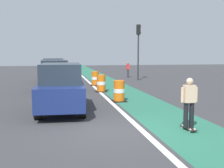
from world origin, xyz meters
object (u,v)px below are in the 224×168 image
parked_suv_second (54,75)px  parked_suv_third (54,70)px  traffic_barrel_mid (101,84)px  skateboarder_on_lane (189,102)px  traffic_barrel_front (119,91)px  parked_suv_nearest (61,87)px  traffic_barrel_back (95,79)px  pedestrian_crossing (128,69)px  traffic_light_corner (138,42)px

parked_suv_second → parked_suv_third: bearing=90.6°
parked_suv_third → traffic_barrel_mid: 8.17m
skateboarder_on_lane → traffic_barrel_front: skateboarder_on_lane is taller
parked_suv_nearest → traffic_barrel_back: bearing=73.8°
traffic_barrel_mid → traffic_barrel_front: bearing=-84.9°
parked_suv_second → traffic_barrel_front: bearing=-55.5°
skateboarder_on_lane → parked_suv_third: 17.62m
parked_suv_nearest → pedestrian_crossing: size_ratio=2.90×
skateboarder_on_lane → traffic_barrel_mid: (-1.38, 9.50, -0.38)m
traffic_light_corner → parked_suv_third: bearing=177.1°
traffic_barrel_front → traffic_barrel_mid: same height
traffic_barrel_back → traffic_barrel_front: bearing=-88.2°
traffic_barrel_back → traffic_light_corner: (4.48, 3.50, 2.97)m
parked_suv_third → traffic_barrel_front: parked_suv_third is taller
parked_suv_third → pedestrian_crossing: parked_suv_third is taller
skateboarder_on_lane → traffic_barrel_front: size_ratio=1.55×
pedestrian_crossing → traffic_light_corner: bearing=-85.6°
parked_suv_third → traffic_barrel_back: parked_suv_third is taller
skateboarder_on_lane → traffic_barrel_front: 5.79m
parked_suv_nearest → parked_suv_third: 13.25m
traffic_barrel_front → pedestrian_crossing: pedestrian_crossing is taller
skateboarder_on_lane → traffic_light_corner: bearing=79.1°
parked_suv_third → pedestrian_crossing: (7.43, 2.57, -0.17)m
parked_suv_nearest → pedestrian_crossing: bearing=66.2°
parked_suv_second → traffic_light_corner: (7.59, 6.10, 2.47)m
traffic_barrel_mid → pedestrian_crossing: pedestrian_crossing is taller
traffic_light_corner → pedestrian_crossing: (-0.23, 2.96, -2.64)m
traffic_barrel_front → traffic_barrel_back: 7.47m
parked_suv_nearest → traffic_barrel_front: bearing=32.5°
traffic_barrel_back → parked_suv_third: bearing=129.2°
parked_suv_nearest → traffic_barrel_back: (2.71, 9.35, -0.50)m
parked_suv_third → traffic_light_corner: 8.06m
parked_suv_second → pedestrian_crossing: 11.68m
traffic_barrel_back → parked_suv_nearest: bearing=-106.2°
skateboarder_on_lane → traffic_barrel_front: (-1.04, 5.68, -0.38)m
parked_suv_nearest → pedestrian_crossing: parked_suv_nearest is taller
pedestrian_crossing → parked_suv_nearest: bearing=-113.8°
skateboarder_on_lane → traffic_light_corner: 17.16m
traffic_barrel_mid → traffic_light_corner: (4.59, 7.16, 2.97)m
parked_suv_nearest → parked_suv_third: (-0.47, 13.24, 0.00)m
traffic_barrel_front → parked_suv_nearest: bearing=-147.5°
parked_suv_third → traffic_light_corner: traffic_light_corner is taller
traffic_barrel_front → traffic_light_corner: bearing=68.9°
traffic_barrel_front → traffic_light_corner: 12.13m
pedestrian_crossing → parked_suv_second: bearing=-129.1°
traffic_barrel_mid → traffic_light_corner: size_ratio=0.21×
parked_suv_third → traffic_barrel_back: bearing=-50.8°
parked_suv_second → parked_suv_third: size_ratio=1.00×
parked_suv_nearest → parked_suv_second: same height
traffic_barrel_mid → traffic_barrel_back: same height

